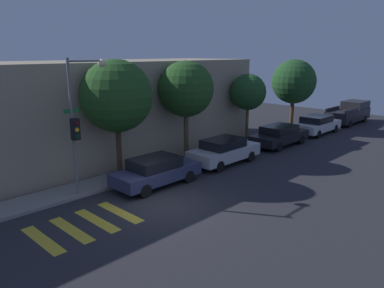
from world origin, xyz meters
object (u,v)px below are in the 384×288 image
Objects in this scene: traffic_light_pole at (80,112)px; sedan_far_end at (280,135)px; tree_midblock at (186,89)px; pickup_truck at (349,113)px; tree_far_end at (248,92)px; tree_behind_truck at (294,82)px; sedan_near_corner at (156,171)px; sedan_middle at (224,151)px; sedan_tail_of_row at (317,124)px; tree_near_corner at (116,96)px.

traffic_light_pole is 1.27× the size of sedan_far_end.
traffic_light_pole is 1.04× the size of tree_midblock.
traffic_light_pole is 25.54m from pickup_truck.
pickup_truck is at bearing -6.92° from tree_midblock.
tree_far_end is (13.12, 0.94, -0.21)m from traffic_light_pole.
pickup_truck is 0.96× the size of tree_behind_truck.
sedan_near_corner is 0.92× the size of sedan_far_end.
tree_midblock is at bearing 180.00° from tree_behind_truck.
pickup_truck is at bearing 0.00° from sedan_far_end.
sedan_middle is 5.84m from sedan_far_end.
tree_midblock is at bearing 180.00° from tree_far_end.
sedan_tail_of_row is (5.36, 0.00, 0.01)m from sedan_far_end.
sedan_near_corner is 10.85m from sedan_far_end.
traffic_light_pole reaches higher than tree_midblock.
sedan_near_corner is at bearing -172.26° from tree_behind_truck.
tree_midblock is at bearing 0.00° from tree_near_corner.
tree_near_corner reaches higher than sedan_tail_of_row.
sedan_middle is (7.97, -1.27, -2.94)m from traffic_light_pole.
tree_midblock is (-12.01, 2.21, 3.36)m from sedan_tail_of_row.
sedan_tail_of_row reaches higher than sedan_far_end.
tree_near_corner is (2.47, 0.94, 0.39)m from traffic_light_pole.
tree_behind_truck is (16.24, 2.21, 3.14)m from sedan_near_corner.
tree_midblock reaches higher than tree_far_end.
sedan_far_end is at bearing -157.74° from tree_behind_truck.
tree_near_corner is at bearing 174.49° from pickup_truck.
sedan_tail_of_row is (16.21, 0.00, 0.01)m from sedan_near_corner.
tree_midblock is (4.20, 2.21, 3.38)m from sedan_near_corner.
sedan_far_end is at bearing -18.37° from tree_midblock.
sedan_far_end is 0.99× the size of tree_far_end.
tree_far_end is at bearing 23.20° from sedan_middle.
sedan_middle is at bearing -69.87° from tree_midblock.
tree_behind_truck is (12.05, 0.00, -0.24)m from tree_midblock.
sedan_near_corner is 16.69m from tree_behind_truck.
tree_near_corner is at bearing 172.47° from sedan_tail_of_row.
sedan_tail_of_row is 6.18m from pickup_truck.
sedan_middle is at bearing -180.00° from pickup_truck.
tree_far_end is at bearing 0.00° from tree_near_corner.
tree_far_end is at bearing 180.00° from tree_behind_truck.
sedan_middle is at bearing -0.00° from sedan_near_corner.
traffic_light_pole is 8.59m from sedan_middle.
sedan_middle is at bearing -156.80° from tree_far_end.
sedan_middle reaches higher than sedan_far_end.
tree_far_end is at bearing 12.27° from sedan_near_corner.
pickup_truck is 0.94× the size of tree_midblock.
traffic_light_pole is at bearing -159.24° from tree_near_corner.
sedan_middle is 0.76× the size of tree_near_corner.
traffic_light_pole is 1.25× the size of tree_far_end.
tree_midblock is 1.02× the size of tree_behind_truck.
sedan_tail_of_row is 3.83m from tree_behind_truck.
sedan_far_end is 1.01× the size of sedan_tail_of_row.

